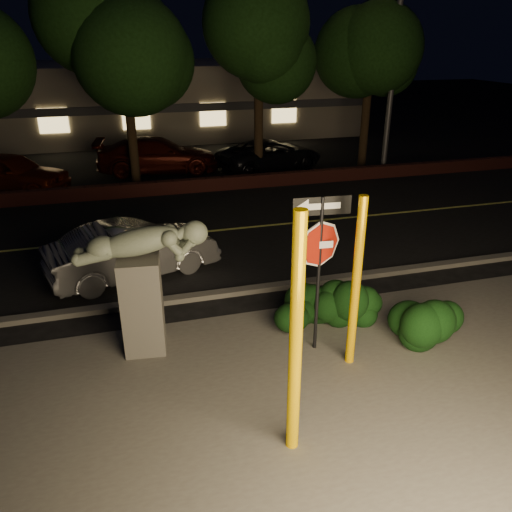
{
  "coord_description": "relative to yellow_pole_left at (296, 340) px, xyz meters",
  "views": [
    {
      "loc": [
        -3.11,
        -6.96,
        5.43
      ],
      "look_at": [
        -0.79,
        1.37,
        1.6
      ],
      "focal_mm": 35.0,
      "sensor_mm": 36.0,
      "label": 1
    }
  ],
  "objects": [
    {
      "name": "hedge_right",
      "position": [
        2.24,
        2.86,
        -1.31
      ],
      "size": [
        1.56,
        0.93,
        0.98
      ],
      "primitive_type": "ellipsoid",
      "rotation": [
        0.0,
        0.0,
        -0.09
      ],
      "color": "black",
      "rests_on": "ground"
    },
    {
      "name": "brick_wall",
      "position": [
        1.14,
        13.11,
        -1.55
      ],
      "size": [
        40.0,
        0.35,
        0.5
      ],
      "primitive_type": "cube",
      "color": "#4B1C18",
      "rests_on": "ground"
    },
    {
      "name": "parked_car_red",
      "position": [
        -5.95,
        14.97,
        -1.05
      ],
      "size": [
        4.68,
        3.45,
        1.48
      ],
      "primitive_type": "imported",
      "rotation": [
        0.0,
        0.0,
        1.12
      ],
      "color": "#671807",
      "rests_on": "ground"
    },
    {
      "name": "parking_lot",
      "position": [
        1.14,
        18.81,
        -1.79
      ],
      "size": [
        40.0,
        12.0,
        0.01
      ],
      "primitive_type": "cube",
      "color": "black",
      "rests_on": "ground"
    },
    {
      "name": "road",
      "position": [
        1.14,
        8.81,
        -1.79
      ],
      "size": [
        80.0,
        8.0,
        0.01
      ],
      "primitive_type": "cube",
      "color": "black",
      "rests_on": "ground"
    },
    {
      "name": "ground",
      "position": [
        1.14,
        11.81,
        -1.8
      ],
      "size": [
        90.0,
        90.0,
        0.0
      ],
      "primitive_type": "plane",
      "color": "black",
      "rests_on": "ground"
    },
    {
      "name": "tree_far_b",
      "position": [
        -1.36,
        15.01,
        4.26
      ],
      "size": [
        5.2,
        5.2,
        8.41
      ],
      "color": "black",
      "rests_on": "ground"
    },
    {
      "name": "signpost",
      "position": [
        1.23,
        2.2,
        0.33
      ],
      "size": [
        1.01,
        0.14,
        2.99
      ],
      "rotation": [
        0.0,
        0.0,
        -0.08
      ],
      "color": "black",
      "rests_on": "ground"
    },
    {
      "name": "hedge_center",
      "position": [
        1.35,
        3.07,
        -1.35
      ],
      "size": [
        1.82,
        1.07,
        0.89
      ],
      "primitive_type": "ellipsoid",
      "rotation": [
        0.0,
        0.0,
        0.16
      ],
      "color": "black",
      "rests_on": "ground"
    },
    {
      "name": "parked_car_darkred",
      "position": [
        -0.33,
        16.52,
        -1.05
      ],
      "size": [
        5.31,
        2.61,
        1.49
      ],
      "primitive_type": "imported",
      "rotation": [
        0.0,
        0.0,
        1.46
      ],
      "color": "#390B05",
      "rests_on": "ground"
    },
    {
      "name": "tree_far_c",
      "position": [
        3.64,
        14.61,
        3.87
      ],
      "size": [
        4.8,
        4.8,
        7.84
      ],
      "color": "black",
      "rests_on": "ground"
    },
    {
      "name": "yellow_pole_left",
      "position": [
        0.0,
        0.0,
        0.0
      ],
      "size": [
        0.18,
        0.18,
        3.59
      ],
      "primitive_type": "cylinder",
      "color": "#FBC000",
      "rests_on": "ground"
    },
    {
      "name": "silver_sedan",
      "position": [
        -1.86,
        6.34,
        -1.12
      ],
      "size": [
        4.31,
        2.53,
        1.34
      ],
      "primitive_type": "imported",
      "rotation": [
        0.0,
        0.0,
        1.86
      ],
      "color": "#A6A6AB",
      "rests_on": "ground"
    },
    {
      "name": "yellow_pole_right",
      "position": [
        1.68,
        1.64,
        -0.22
      ],
      "size": [
        0.16,
        0.16,
        3.14
      ],
      "primitive_type": "cylinder",
      "color": "#FFB800",
      "rests_on": "ground"
    },
    {
      "name": "curb",
      "position": [
        1.14,
        4.71,
        -1.74
      ],
      "size": [
        80.0,
        0.25,
        0.12
      ],
      "primitive_type": "cube",
      "color": "#4C4944",
      "rests_on": "ground"
    },
    {
      "name": "lane_marking",
      "position": [
        1.14,
        8.81,
        -1.78
      ],
      "size": [
        80.0,
        0.12,
        0.0
      ],
      "primitive_type": "cube",
      "color": "#CCCC51",
      "rests_on": "road"
    },
    {
      "name": "parked_car_dark",
      "position": [
        4.47,
        15.68,
        -1.14
      ],
      "size": [
        5.11,
        3.36,
        1.31
      ],
      "primitive_type": "imported",
      "rotation": [
        0.0,
        0.0,
        1.84
      ],
      "color": "black",
      "rests_on": "ground"
    },
    {
      "name": "building",
      "position": [
        1.14,
        26.8,
        0.2
      ],
      "size": [
        22.0,
        10.2,
        4.0
      ],
      "color": "gray",
      "rests_on": "ground"
    },
    {
      "name": "patio",
      "position": [
        1.14,
        0.81,
        -1.79
      ],
      "size": [
        14.0,
        6.0,
        0.02
      ],
      "primitive_type": "cube",
      "color": "#4C4944",
      "rests_on": "ground"
    },
    {
      "name": "tree_far_d",
      "position": [
        8.64,
        15.11,
        3.62
      ],
      "size": [
        4.4,
        4.4,
        7.42
      ],
      "color": "black",
      "rests_on": "ground"
    },
    {
      "name": "sculpture",
      "position": [
        -1.79,
        3.06,
        -0.25
      ],
      "size": [
        2.35,
        0.86,
        2.5
      ],
      "rotation": [
        0.0,
        0.0,
        -0.11
      ],
      "color": "#4C4944",
      "rests_on": "ground"
    },
    {
      "name": "hedge_far_right",
      "position": [
        3.47,
        1.89,
        -1.3
      ],
      "size": [
        1.56,
        1.15,
        0.98
      ],
      "primitive_type": "ellipsoid",
      "rotation": [
        0.0,
        0.0,
        -0.2
      ],
      "color": "black",
      "rests_on": "ground"
    }
  ]
}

